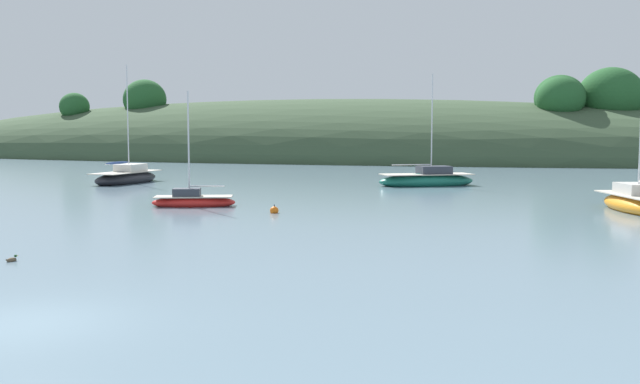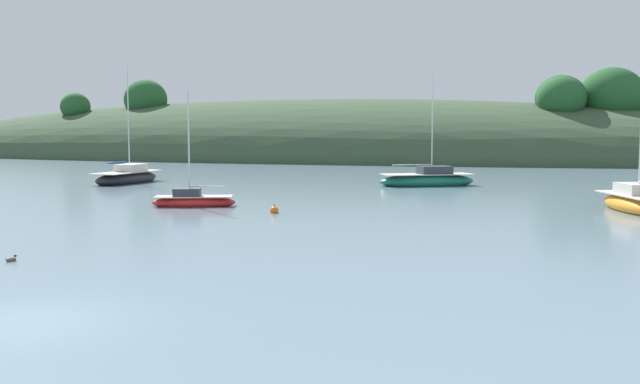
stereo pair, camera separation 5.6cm
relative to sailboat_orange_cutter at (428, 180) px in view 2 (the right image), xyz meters
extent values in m
plane|color=slate|center=(-1.55, -40.98, -0.44)|extent=(400.00, 400.00, 0.00)
ellipsoid|color=#384C33|center=(-26.55, 46.08, -0.44)|extent=(150.00, 36.00, 17.56)
ellipsoid|color=#235628|center=(9.49, 39.64, 7.71)|extent=(5.88, 5.34, 5.34)
ellipsoid|color=#235628|center=(-61.75, 38.98, 7.43)|extent=(4.69, 4.27, 4.27)
ellipsoid|color=#235628|center=(9.45, 41.04, 7.83)|extent=(6.30, 5.73, 5.73)
ellipsoid|color=#235628|center=(-50.43, 40.92, 8.45)|extent=(6.66, 6.06, 6.06)
ellipsoid|color=#235628|center=(15.54, 43.73, 7.98)|extent=(8.20, 7.45, 7.45)
ellipsoid|color=#196B56|center=(-0.05, -0.03, -0.11)|extent=(7.71, 6.03, 1.19)
cube|color=beige|center=(-0.05, -0.03, 0.43)|extent=(7.09, 5.55, 0.06)
cube|color=#333842|center=(0.46, 0.28, 0.74)|extent=(2.90, 2.65, 0.62)
cylinder|color=silver|center=(0.27, 0.16, 4.21)|extent=(0.09, 0.09, 7.56)
cylinder|color=silver|center=(-1.07, -0.65, 1.17)|extent=(2.72, 1.68, 0.07)
cube|color=beige|center=(13.25, -13.28, 0.69)|extent=(2.24, 2.67, 0.60)
ellipsoid|color=#232328|center=(-23.18, -4.94, -0.11)|extent=(2.56, 7.50, 1.20)
cube|color=beige|center=(-23.18, -4.94, 0.43)|extent=(2.36, 6.90, 0.06)
cube|color=silver|center=(-23.19, -4.34, 0.74)|extent=(1.66, 2.40, 0.62)
cylinder|color=silver|center=(-23.18, -4.56, 4.67)|extent=(0.09, 0.09, 8.48)
cylinder|color=silver|center=(-23.18, -6.14, 1.17)|extent=(0.07, 3.15, 0.07)
ellipsoid|color=#2D4784|center=(-23.18, -6.14, 1.22)|extent=(0.20, 3.02, 0.20)
ellipsoid|color=red|center=(-9.68, -18.67, -0.24)|extent=(4.83, 3.19, 0.73)
cube|color=beige|center=(-9.68, -18.67, 0.09)|extent=(4.44, 2.93, 0.06)
cube|color=#333842|center=(-10.02, -18.81, 0.32)|extent=(1.74, 1.49, 0.46)
cylinder|color=silver|center=(-9.89, -18.76, 2.98)|extent=(0.09, 0.09, 5.78)
cylinder|color=silver|center=(-9.00, -18.39, 0.67)|extent=(1.81, 0.80, 0.07)
sphere|color=orange|center=(-4.22, -20.29, -0.32)|extent=(0.44, 0.44, 0.44)
cylinder|color=black|center=(-4.22, -20.29, -0.05)|extent=(0.04, 0.04, 0.10)
ellipsoid|color=brown|center=(-7.14, -35.26, -0.39)|extent=(0.25, 0.37, 0.16)
sphere|color=#1E4723|center=(-7.11, -35.12, -0.28)|extent=(0.09, 0.09, 0.09)
cone|color=gold|center=(-7.09, -35.06, -0.29)|extent=(0.05, 0.05, 0.04)
cone|color=brown|center=(-7.17, -35.41, -0.36)|extent=(0.09, 0.09, 0.08)
camera|label=1|loc=(9.25, -53.22, 3.72)|focal=39.68mm
camera|label=2|loc=(9.31, -53.20, 3.72)|focal=39.68mm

